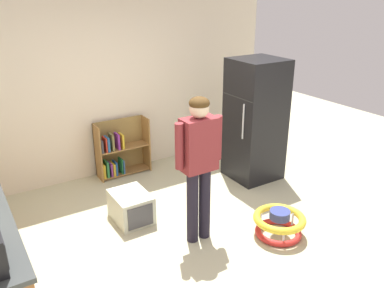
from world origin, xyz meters
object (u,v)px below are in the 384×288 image
(bookshelf, at_px, (118,152))
(pet_carrier, at_px, (131,207))
(refrigerator, at_px, (255,120))
(standing_person, at_px, (199,157))
(baby_walker, at_px, (279,223))

(bookshelf, xyz_separation_m, pet_carrier, (-0.39, -1.31, -0.19))
(bookshelf, bearing_deg, pet_carrier, -106.43)
(refrigerator, bearing_deg, standing_person, -149.33)
(refrigerator, height_order, bookshelf, refrigerator)
(baby_walker, height_order, pet_carrier, pet_carrier)
(refrigerator, height_order, pet_carrier, refrigerator)
(baby_walker, distance_m, pet_carrier, 1.79)
(bookshelf, relative_size, pet_carrier, 1.54)
(standing_person, relative_size, pet_carrier, 3.04)
(refrigerator, relative_size, baby_walker, 2.95)
(bookshelf, bearing_deg, baby_walker, -69.79)
(baby_walker, bearing_deg, standing_person, 151.62)
(baby_walker, bearing_deg, refrigerator, 61.00)
(refrigerator, xyz_separation_m, standing_person, (-1.59, -0.94, 0.12))
(bookshelf, distance_m, pet_carrier, 1.38)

